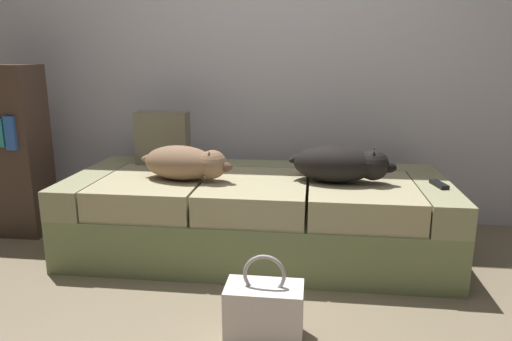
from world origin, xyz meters
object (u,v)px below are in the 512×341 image
Objects in this scene: bookshelf at (1,151)px; handbag at (264,311)px; couch at (257,215)px; dog_dark at (340,164)px; dog_tan at (185,163)px; tv_remote at (439,184)px; throw_pillow at (163,138)px.

handbag is at bearing -29.35° from bookshelf.
dog_dark is at bearing -7.36° from couch.
handbag is at bearing -55.79° from dog_tan.
couch is 1.73m from bookshelf.
couch is 3.59× the size of dog_dark.
dog_dark is 0.55× the size of bookshelf.
tv_remote is at bearing 1.32° from dog_tan.
couch is 0.59m from dog_dark.
tv_remote is at bearing -4.47° from bookshelf.
dog_tan reaches higher than tv_remote.
bookshelf is at bearing 169.39° from dog_tan.
throw_pillow reaches higher than couch.
throw_pillow reaches higher than tv_remote.
tv_remote is 1.69m from throw_pillow.
tv_remote is (1.40, 0.03, -0.09)m from dog_tan.
couch is at bearing 16.35° from dog_tan.
dog_tan is 0.52× the size of bookshelf.
dog_tan reaches higher than handbag.
couch is 1.04m from tv_remote.
dog_tan is 1.32m from bookshelf.
dog_dark is (0.87, 0.05, 0.01)m from dog_tan.
dog_tan reaches higher than couch.
dog_dark is at bearing 68.44° from handbag.
dog_dark is 1.61× the size of handbag.
dog_tan is 0.94× the size of dog_dark.
throw_pillow reaches higher than dog_tan.
dog_tan is (-0.40, -0.12, 0.33)m from couch.
bookshelf is (-2.17, 0.19, -0.02)m from dog_dark.
couch is 0.53m from dog_tan.
dog_tan is at bearing -163.65° from couch.
dog_tan is 1.40m from tv_remote.
dog_tan is 0.87m from dog_dark.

